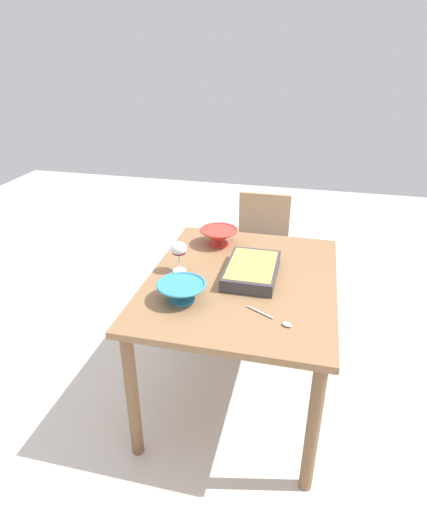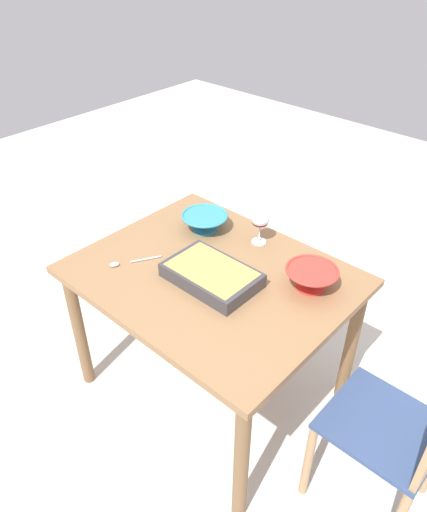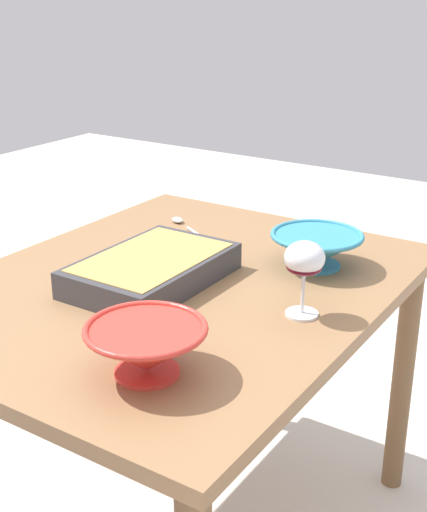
# 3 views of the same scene
# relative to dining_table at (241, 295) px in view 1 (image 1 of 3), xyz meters

# --- Properties ---
(ground_plane) EXTENTS (8.00, 8.00, 0.00)m
(ground_plane) POSITION_rel_dining_table_xyz_m (0.00, 0.00, -0.66)
(ground_plane) COLOR beige
(dining_table) EXTENTS (1.16, 0.94, 0.75)m
(dining_table) POSITION_rel_dining_table_xyz_m (0.00, 0.00, 0.00)
(dining_table) COLOR olive
(dining_table) RESTS_ON ground_plane
(chair) EXTENTS (0.42, 0.39, 0.86)m
(chair) POSITION_rel_dining_table_xyz_m (-0.94, -0.02, -0.18)
(chair) COLOR #334772
(chair) RESTS_ON ground_plane
(wine_glass) EXTENTS (0.09, 0.09, 0.17)m
(wine_glass) POSITION_rel_dining_table_xyz_m (0.00, -0.33, 0.22)
(wine_glass) COLOR white
(wine_glass) RESTS_ON dining_table
(casserole_dish) EXTENTS (0.39, 0.25, 0.07)m
(casserole_dish) POSITION_rel_dining_table_xyz_m (-0.04, 0.04, 0.14)
(casserole_dish) COLOR #38383D
(casserole_dish) RESTS_ON dining_table
(mixing_bowl) EXTENTS (0.23, 0.23, 0.09)m
(mixing_bowl) POSITION_rel_dining_table_xyz_m (0.27, -0.24, 0.15)
(mixing_bowl) COLOR teal
(mixing_bowl) RESTS_ON dining_table
(small_bowl) EXTENTS (0.22, 0.22, 0.10)m
(small_bowl) POSITION_rel_dining_table_xyz_m (-0.37, -0.20, 0.15)
(small_bowl) COLOR red
(small_bowl) RESTS_ON dining_table
(serving_spoon) EXTENTS (0.13, 0.22, 0.01)m
(serving_spoon) POSITION_rel_dining_table_xyz_m (0.34, 0.22, 0.11)
(serving_spoon) COLOR silver
(serving_spoon) RESTS_ON dining_table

